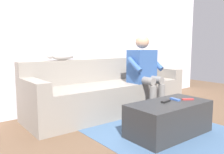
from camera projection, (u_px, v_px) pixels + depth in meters
name	position (u px, v px, depth m)	size (l,w,h in m)	color
ground_plane	(141.00, 124.00, 3.05)	(8.00, 8.00, 0.00)	brown
back_wall	(89.00, 30.00, 3.85)	(5.67, 0.06, 2.52)	silver
couch	(108.00, 93.00, 3.58)	(2.50, 0.78, 0.80)	gray
coffee_table	(169.00, 118.00, 2.68)	(0.99, 0.50, 0.37)	#2D2D2D
person_solo_seated	(144.00, 68.00, 3.52)	(0.53, 0.51, 1.17)	#335693
cat_on_backrest	(61.00, 56.00, 3.33)	(0.56, 0.14, 0.13)	silver
remote_blue	(175.00, 99.00, 2.77)	(0.13, 0.04, 0.02)	#3860B7
remote_black	(166.00, 101.00, 2.67)	(0.14, 0.04, 0.02)	black
remote_red	(188.00, 99.00, 2.78)	(0.14, 0.03, 0.02)	#B73333
floor_rug	(159.00, 130.00, 2.82)	(1.55, 1.76, 0.01)	#426084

